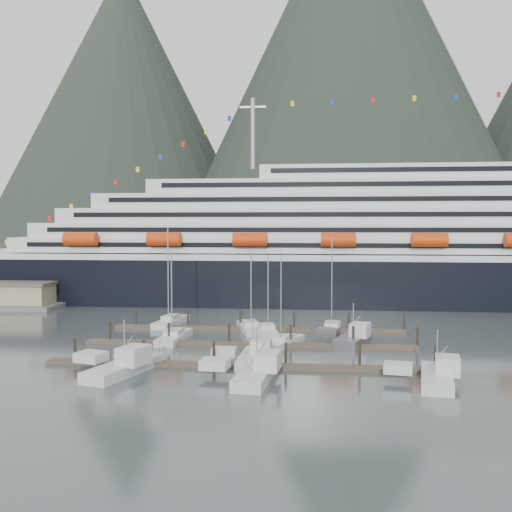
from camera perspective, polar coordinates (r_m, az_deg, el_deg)
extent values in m
plane|color=#414C4B|center=(83.87, 2.49, -9.06)|extent=(1600.00, 1600.00, 0.00)
cone|color=black|center=(663.05, 9.15, 17.15)|extent=(400.00, 400.00, 420.00)
cone|color=black|center=(729.21, -12.50, 13.00)|extent=(340.00, 340.00, 340.00)
cube|color=black|center=(139.01, 14.21, -2.67)|extent=(210.00, 28.00, 12.00)
cube|color=silver|center=(138.53, 14.25, 0.00)|extent=(205.80, 27.44, 1.50)
cube|color=silver|center=(139.24, 16.30, 1.06)|extent=(185.00, 26.00, 3.20)
cube|color=black|center=(126.43, 17.37, 0.93)|extent=(175.75, 0.20, 1.00)
cube|color=silver|center=(139.55, 17.12, 2.36)|extent=(180.00, 25.00, 3.20)
cube|color=black|center=(127.27, 18.23, 2.37)|extent=(171.00, 0.20, 1.00)
cube|color=silver|center=(139.97, 17.95, 3.66)|extent=(172.00, 24.00, 3.20)
cube|color=black|center=(128.21, 19.08, 3.79)|extent=(163.40, 0.20, 1.00)
cube|color=silver|center=(140.48, 18.77, 4.95)|extent=(160.00, 23.00, 3.20)
cube|color=black|center=(129.26, 19.92, 5.19)|extent=(152.00, 0.20, 1.00)
cube|color=silver|center=(141.08, 19.59, 6.19)|extent=(140.00, 22.00, 3.00)
cube|color=black|center=(130.40, 20.75, 6.51)|extent=(133.00, 0.20, 1.00)
cube|color=silver|center=(141.77, 20.40, 7.37)|extent=(95.00, 20.00, 3.00)
cube|color=black|center=(132.11, 21.50, 7.75)|extent=(90.25, 0.20, 1.00)
cylinder|color=gray|center=(139.23, -0.30, 11.58)|extent=(1.00, 1.00, 16.00)
cylinder|color=red|center=(131.69, -16.36, 1.56)|extent=(7.00, 2.80, 2.80)
cylinder|color=red|center=(125.99, -8.75, 1.59)|extent=(7.00, 2.80, 2.80)
cylinder|color=red|center=(122.69, -0.59, 1.59)|extent=(7.00, 2.80, 2.80)
cylinder|color=red|center=(121.98, 7.84, 1.55)|extent=(7.00, 2.80, 2.80)
cylinder|color=red|center=(123.91, 16.19, 1.48)|extent=(7.00, 2.80, 2.80)
cube|color=#4B3C30|center=(74.57, -1.88, -10.40)|extent=(48.00, 2.00, 0.50)
cylinder|color=black|center=(80.84, -16.86, -8.64)|extent=(0.36, 0.36, 3.20)
cylinder|color=black|center=(77.85, -10.66, -9.01)|extent=(0.36, 0.36, 3.20)
cylinder|color=black|center=(75.82, -4.04, -9.29)|extent=(0.36, 0.36, 3.20)
cylinder|color=black|center=(74.83, 2.86, -9.45)|extent=(0.36, 0.36, 3.20)
cylinder|color=black|center=(74.91, 9.84, -9.47)|extent=(0.36, 0.36, 3.20)
cylinder|color=black|center=(76.07, 16.71, -9.37)|extent=(0.36, 0.36, 3.20)
cube|color=#4B3C30|center=(87.17, -0.71, -8.43)|extent=(48.00, 2.00, 0.50)
cylinder|color=black|center=(92.74, -13.73, -7.10)|extent=(0.36, 0.36, 3.20)
cylinder|color=black|center=(90.15, -8.29, -7.33)|extent=(0.36, 0.36, 3.20)
cylinder|color=black|center=(88.41, -2.58, -7.51)|extent=(0.36, 0.36, 3.20)
cylinder|color=black|center=(87.56, 3.31, -7.62)|extent=(0.36, 0.36, 3.20)
cylinder|color=black|center=(87.63, 9.25, -7.64)|extent=(0.36, 0.36, 3.20)
cylinder|color=black|center=(88.62, 15.12, -7.59)|extent=(0.36, 0.36, 3.20)
cube|color=#4B3C30|center=(99.87, 0.15, -6.96)|extent=(48.00, 2.00, 0.50)
cylinder|color=black|center=(104.91, -11.34, -5.90)|extent=(0.36, 0.36, 3.20)
cylinder|color=black|center=(102.62, -6.51, -6.06)|extent=(0.36, 0.36, 3.20)
cylinder|color=black|center=(101.09, -1.49, -6.18)|extent=(0.36, 0.36, 3.20)
cylinder|color=black|center=(100.35, 3.64, -6.25)|extent=(0.36, 0.36, 3.20)
cylinder|color=black|center=(100.41, 8.81, -6.28)|extent=(0.36, 0.36, 3.20)
cylinder|color=black|center=(101.28, 13.94, -6.25)|extent=(0.36, 0.36, 3.20)
cube|color=silver|center=(92.07, -7.81, -7.84)|extent=(3.37, 11.29, 1.57)
cube|color=silver|center=(91.89, -7.82, -7.21)|extent=(2.40, 4.00, 0.89)
cylinder|color=gray|center=(89.94, -8.04, -3.49)|extent=(0.18, 0.18, 12.80)
cube|color=silver|center=(96.45, 1.09, -7.32)|extent=(4.54, 10.34, 1.47)
cube|color=silver|center=(96.28, 1.09, -6.75)|extent=(2.72, 3.83, 0.84)
cylinder|color=gray|center=(94.50, 1.16, -3.47)|extent=(0.17, 0.17, 11.87)
cube|color=silver|center=(87.84, 2.67, -8.34)|extent=(5.89, 10.37, 1.30)
cube|color=silver|center=(87.68, 2.67, -7.82)|extent=(3.01, 3.99, 0.74)
cylinder|color=gray|center=(85.84, 2.40, -4.03)|extent=(0.15, 0.15, 12.37)
cube|color=silver|center=(106.42, -8.11, -6.37)|extent=(4.36, 11.49, 1.57)
cube|color=silver|center=(106.26, -8.11, -5.82)|extent=(2.74, 4.18, 0.90)
cylinder|color=gray|center=(104.32, -8.37, -1.73)|extent=(0.18, 0.18, 15.95)
cube|color=silver|center=(99.02, -0.58, -7.05)|extent=(5.66, 10.54, 1.57)
cube|color=silver|center=(98.84, -0.58, -6.45)|extent=(3.16, 4.03, 0.90)
cylinder|color=gray|center=(97.06, -0.48, -3.14)|extent=(0.18, 0.18, 12.26)
cube|color=silver|center=(99.77, 7.22, -6.99)|extent=(3.30, 10.83, 1.43)
cube|color=silver|center=(99.62, 7.23, -6.47)|extent=(2.26, 3.86, 0.81)
cylinder|color=gray|center=(97.64, 7.23, -2.51)|extent=(0.16, 0.16, 14.54)
cube|color=silver|center=(73.47, -12.39, -10.59)|extent=(6.95, 13.14, 1.95)
cube|color=silver|center=(75.99, -15.42, -9.24)|extent=(3.97, 3.61, 1.17)
cube|color=silver|center=(72.35, -11.57, -9.26)|extent=(3.69, 4.42, 2.14)
cube|color=black|center=(72.19, -11.58, -8.65)|extent=(3.43, 4.12, 0.49)
cylinder|color=gray|center=(72.72, -12.42, -7.87)|extent=(0.16, 0.16, 4.87)
cube|color=silver|center=(76.59, -0.26, -9.96)|extent=(3.46, 9.90, 1.79)
cube|color=silver|center=(76.92, -3.05, -9.08)|extent=(3.09, 2.24, 1.07)
cube|color=silver|center=(76.11, 0.49, -8.73)|extent=(2.57, 3.01, 1.97)
cube|color=black|center=(75.96, 0.49, -8.20)|extent=(2.39, 2.81, 0.45)
cylinder|color=gray|center=(75.93, -0.26, -7.59)|extent=(0.14, 0.14, 4.47)
cube|color=silver|center=(69.38, 0.07, -11.33)|extent=(4.46, 13.22, 1.85)
cube|color=silver|center=(70.17, -3.95, -10.22)|extent=(3.39, 3.12, 1.11)
cube|color=silver|center=(68.73, 1.15, -9.94)|extent=(2.93, 4.11, 2.04)
cube|color=black|center=(68.57, 1.15, -9.34)|extent=(2.72, 3.83, 0.46)
cylinder|color=gray|center=(68.62, 0.08, -8.61)|extent=(0.15, 0.15, 4.64)
cube|color=silver|center=(70.29, 16.83, -11.27)|extent=(5.10, 11.38, 1.83)
cube|color=silver|center=(70.05, 13.38, -10.34)|extent=(3.47, 2.91, 1.10)
cube|color=silver|center=(69.92, 17.77, -9.88)|extent=(3.08, 3.68, 2.01)
cube|color=black|center=(69.76, 17.78, -9.30)|extent=(2.86, 3.43, 0.46)
cylinder|color=gray|center=(69.56, 16.88, -8.63)|extent=(0.15, 0.15, 4.57)
cube|color=gray|center=(90.06, 9.23, -8.03)|extent=(6.38, 10.71, 1.85)
cube|color=gray|center=(90.91, 6.87, -7.19)|extent=(3.69, 3.12, 1.11)
cube|color=silver|center=(89.48, 9.88, -6.95)|extent=(3.42, 3.72, 2.04)
cube|color=black|center=(89.36, 9.88, -6.48)|extent=(3.18, 3.46, 0.46)
cylinder|color=gray|center=(89.48, 9.25, -5.93)|extent=(0.15, 0.15, 4.63)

